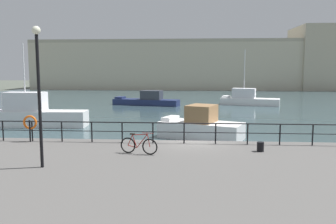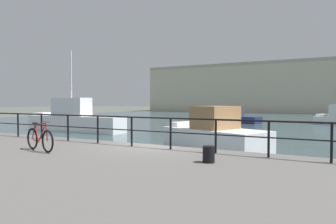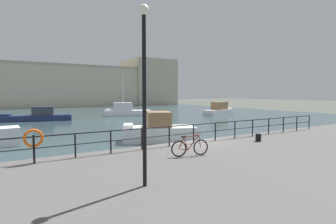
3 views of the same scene
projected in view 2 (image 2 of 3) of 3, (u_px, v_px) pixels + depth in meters
name	position (u px, v px, depth m)	size (l,w,h in m)	color
ground_plane	(153.00, 168.00, 11.77)	(240.00, 240.00, 0.00)	#4C5147
water_basin	(283.00, 122.00, 38.16)	(80.00, 60.00, 0.01)	#33474C
moored_harbor_tender	(214.00, 135.00, 15.89)	(5.97, 4.24, 2.26)	white
moored_red_daysailer	(74.00, 119.00, 25.99)	(9.07, 2.25, 6.73)	white
moored_white_yacht	(226.00, 117.00, 37.51)	(8.82, 3.82, 1.90)	navy
quay_railing	(114.00, 125.00, 11.65)	(24.06, 0.07, 1.08)	black
parked_bicycle	(40.00, 139.00, 10.16)	(1.74, 0.46, 0.98)	black
mooring_bollard	(209.00, 154.00, 8.24)	(0.32, 0.32, 0.44)	black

